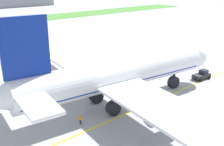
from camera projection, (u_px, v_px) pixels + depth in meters
ground_plane at (135, 98)px, 53.18m from camera, size 600.00×600.00×0.00m
apron_taxi_line at (148, 104)px, 50.62m from camera, size 280.00×0.36×0.01m
airliner_foreground at (116, 75)px, 48.28m from camera, size 48.16×75.43×17.73m
pushback_tug at (202, 75)px, 62.97m from camera, size 6.30×2.93×2.17m
ground_crew_wingwalker_port at (80, 119)px, 43.32m from camera, size 0.38×0.59×1.75m
ground_crew_marshaller_front at (203, 139)px, 37.78m from camera, size 0.47×0.52×1.74m
ground_crew_wingwalker_starboard at (195, 111)px, 45.97m from camera, size 0.55×0.26×1.55m
service_truck_baggage_loader at (35, 54)px, 78.07m from camera, size 4.55×2.82×2.79m
service_truck_fuel_bowser at (9, 45)px, 89.26m from camera, size 5.52×3.73×2.61m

